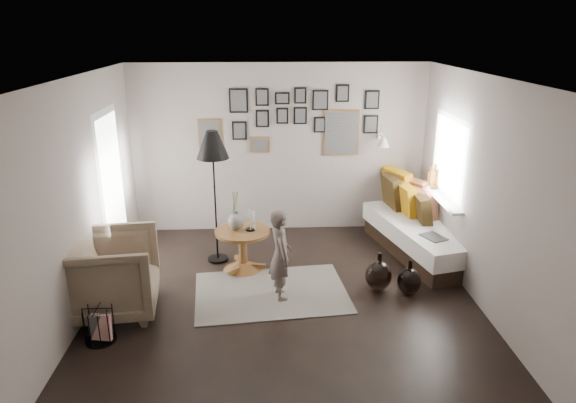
{
  "coord_description": "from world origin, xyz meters",
  "views": [
    {
      "loc": [
        -0.21,
        -5.33,
        3.1
      ],
      "look_at": [
        0.05,
        0.5,
        1.1
      ],
      "focal_mm": 32.0,
      "sensor_mm": 36.0,
      "label": 1
    }
  ],
  "objects_px": {
    "demijohn_small": "(409,281)",
    "child": "(280,255)",
    "floor_lamp": "(213,150)",
    "demijohn_large": "(378,275)",
    "magazine_basket": "(99,325)",
    "armchair": "(111,274)",
    "vase": "(236,218)",
    "pedestal_table": "(243,251)",
    "daybed": "(420,229)"
  },
  "relations": [
    {
      "from": "vase",
      "to": "demijohn_large",
      "type": "relative_size",
      "value": 1.05
    },
    {
      "from": "daybed",
      "to": "demijohn_small",
      "type": "bearing_deg",
      "value": -125.38
    },
    {
      "from": "floor_lamp",
      "to": "demijohn_large",
      "type": "relative_size",
      "value": 3.71
    },
    {
      "from": "floor_lamp",
      "to": "demijohn_large",
      "type": "distance_m",
      "value": 2.65
    },
    {
      "from": "daybed",
      "to": "demijohn_large",
      "type": "height_order",
      "value": "daybed"
    },
    {
      "from": "vase",
      "to": "armchair",
      "type": "distance_m",
      "value": 1.71
    },
    {
      "from": "magazine_basket",
      "to": "child",
      "type": "distance_m",
      "value": 2.1
    },
    {
      "from": "floor_lamp",
      "to": "demijohn_small",
      "type": "bearing_deg",
      "value": -23.84
    },
    {
      "from": "demijohn_small",
      "to": "armchair",
      "type": "bearing_deg",
      "value": -175.98
    },
    {
      "from": "armchair",
      "to": "child",
      "type": "height_order",
      "value": "child"
    },
    {
      "from": "demijohn_small",
      "to": "child",
      "type": "xyz_separation_m",
      "value": [
        -1.56,
        -0.01,
        0.38
      ]
    },
    {
      "from": "armchair",
      "to": "floor_lamp",
      "type": "bearing_deg",
      "value": -45.69
    },
    {
      "from": "magazine_basket",
      "to": "child",
      "type": "height_order",
      "value": "child"
    },
    {
      "from": "child",
      "to": "demijohn_large",
      "type": "bearing_deg",
      "value": -95.24
    },
    {
      "from": "pedestal_table",
      "to": "floor_lamp",
      "type": "height_order",
      "value": "floor_lamp"
    },
    {
      "from": "daybed",
      "to": "pedestal_table",
      "type": "bearing_deg",
      "value": 177.46
    },
    {
      "from": "magazine_basket",
      "to": "daybed",
      "type": "bearing_deg",
      "value": 27.85
    },
    {
      "from": "floor_lamp",
      "to": "magazine_basket",
      "type": "distance_m",
      "value": 2.58
    },
    {
      "from": "magazine_basket",
      "to": "demijohn_large",
      "type": "xyz_separation_m",
      "value": [
        3.11,
        0.96,
        0.0
      ]
    },
    {
      "from": "magazine_basket",
      "to": "demijohn_large",
      "type": "distance_m",
      "value": 3.25
    },
    {
      "from": "vase",
      "to": "armchair",
      "type": "xyz_separation_m",
      "value": [
        -1.35,
        -1.01,
        -0.26
      ]
    },
    {
      "from": "vase",
      "to": "floor_lamp",
      "type": "distance_m",
      "value": 0.94
    },
    {
      "from": "demijohn_small",
      "to": "pedestal_table",
      "type": "bearing_deg",
      "value": 159.9
    },
    {
      "from": "pedestal_table",
      "to": "demijohn_small",
      "type": "height_order",
      "value": "pedestal_table"
    },
    {
      "from": "vase",
      "to": "daybed",
      "type": "bearing_deg",
      "value": 10.54
    },
    {
      "from": "magazine_basket",
      "to": "floor_lamp",
      "type": "bearing_deg",
      "value": 61.03
    },
    {
      "from": "vase",
      "to": "floor_lamp",
      "type": "relative_size",
      "value": 0.28
    },
    {
      "from": "pedestal_table",
      "to": "daybed",
      "type": "xyz_separation_m",
      "value": [
        2.53,
        0.51,
        0.07
      ]
    },
    {
      "from": "armchair",
      "to": "demijohn_small",
      "type": "height_order",
      "value": "armchair"
    },
    {
      "from": "armchair",
      "to": "floor_lamp",
      "type": "height_order",
      "value": "floor_lamp"
    },
    {
      "from": "demijohn_large",
      "to": "child",
      "type": "relative_size",
      "value": 0.44
    },
    {
      "from": "floor_lamp",
      "to": "demijohn_large",
      "type": "xyz_separation_m",
      "value": [
        2.06,
        -0.94,
        -1.39
      ]
    },
    {
      "from": "pedestal_table",
      "to": "child",
      "type": "distance_m",
      "value": 0.94
    },
    {
      "from": "demijohn_small",
      "to": "child",
      "type": "height_order",
      "value": "child"
    },
    {
      "from": "child",
      "to": "demijohn_small",
      "type": "bearing_deg",
      "value": -100.99
    },
    {
      "from": "floor_lamp",
      "to": "demijohn_small",
      "type": "xyz_separation_m",
      "value": [
        2.41,
        -1.06,
        -1.41
      ]
    },
    {
      "from": "vase",
      "to": "child",
      "type": "relative_size",
      "value": 0.47
    },
    {
      "from": "vase",
      "to": "magazine_basket",
      "type": "height_order",
      "value": "vase"
    },
    {
      "from": "daybed",
      "to": "demijohn_large",
      "type": "relative_size",
      "value": 4.59
    },
    {
      "from": "daybed",
      "to": "demijohn_large",
      "type": "xyz_separation_m",
      "value": [
        -0.84,
        -1.13,
        -0.14
      ]
    },
    {
      "from": "magazine_basket",
      "to": "demijohn_small",
      "type": "bearing_deg",
      "value": 13.6
    },
    {
      "from": "armchair",
      "to": "child",
      "type": "bearing_deg",
      "value": -89.53
    },
    {
      "from": "demijohn_small",
      "to": "vase",
      "type": "bearing_deg",
      "value": 160.12
    },
    {
      "from": "magazine_basket",
      "to": "child",
      "type": "bearing_deg",
      "value": 23.56
    },
    {
      "from": "armchair",
      "to": "demijohn_small",
      "type": "xyz_separation_m",
      "value": [
        3.47,
        0.24,
        -0.29
      ]
    },
    {
      "from": "armchair",
      "to": "magazine_basket",
      "type": "relative_size",
      "value": 2.7
    },
    {
      "from": "daybed",
      "to": "magazine_basket",
      "type": "bearing_deg",
      "value": -165.98
    },
    {
      "from": "armchair",
      "to": "vase",
      "type": "bearing_deg",
      "value": -59.77
    },
    {
      "from": "child",
      "to": "armchair",
      "type": "bearing_deg",
      "value": 85.64
    },
    {
      "from": "daybed",
      "to": "demijohn_large",
      "type": "distance_m",
      "value": 1.42
    }
  ]
}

